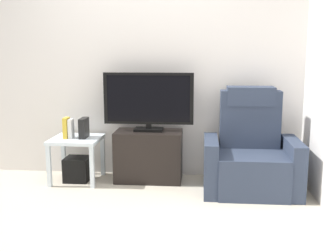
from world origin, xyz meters
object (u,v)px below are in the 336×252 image
object	(u,v)px
book_leftmost	(66,128)
book_middle	(71,129)
game_console	(84,128)
subwoofer_box	(77,169)
side_table	(76,145)
television	(148,100)
recliner_armchair	(251,156)
tv_stand	(149,156)

from	to	relation	value
book_leftmost	book_middle	world-z (taller)	book_leftmost
book_middle	game_console	bearing A→B (deg)	12.23
subwoofer_box	game_console	distance (m)	0.48
side_table	game_console	bearing A→B (deg)	6.34
television	recliner_armchair	xyz separation A→B (m)	(1.11, -0.25, -0.54)
side_table	subwoofer_box	bearing A→B (deg)	-90.00
side_table	television	bearing A→B (deg)	7.41
recliner_armchair	game_console	xyz separation A→B (m)	(-1.83, 0.16, 0.24)
side_table	subwoofer_box	world-z (taller)	side_table
tv_stand	side_table	size ratio (longest dim) A/B	1.38
book_middle	game_console	world-z (taller)	game_console
recliner_armchair	book_middle	distance (m)	1.99
side_table	tv_stand	bearing A→B (deg)	6.10
book_leftmost	tv_stand	bearing A→B (deg)	6.68
television	game_console	distance (m)	0.79
subwoofer_box	book_leftmost	distance (m)	0.49
recliner_armchair	book_leftmost	bearing A→B (deg)	-176.42
book_middle	book_leftmost	bearing A→B (deg)	180.00
subwoofer_box	book_leftmost	size ratio (longest dim) A/B	1.17
subwoofer_box	book_middle	bearing A→B (deg)	-157.55
book_leftmost	television	bearing A→B (deg)	7.84
subwoofer_box	book_middle	xyz separation A→B (m)	(-0.05, -0.02, 0.47)
television	subwoofer_box	xyz separation A→B (m)	(-0.81, -0.11, -0.78)
side_table	book_leftmost	distance (m)	0.22
television	recliner_armchair	distance (m)	1.27
tv_stand	game_console	bearing A→B (deg)	-173.93
book_leftmost	book_middle	distance (m)	0.05
tv_stand	television	size ratio (longest dim) A/B	0.74
subwoofer_box	book_middle	size ratio (longest dim) A/B	1.26
game_console	book_leftmost	bearing A→B (deg)	-171.03
recliner_armchair	book_middle	size ratio (longest dim) A/B	5.03
television	side_table	bearing A→B (deg)	-172.59
television	book_leftmost	world-z (taller)	television
book_leftmost	book_middle	xyz separation A→B (m)	(0.05, 0.00, -0.01)
recliner_armchair	game_console	world-z (taller)	recliner_armchair
game_console	side_table	bearing A→B (deg)	-173.66
book_middle	game_console	distance (m)	0.14
recliner_armchair	book_leftmost	xyz separation A→B (m)	(-2.02, 0.13, 0.24)
book_leftmost	game_console	size ratio (longest dim) A/B	1.03
subwoofer_box	game_console	world-z (taller)	game_console
recliner_armchair	subwoofer_box	size ratio (longest dim) A/B	4.00
television	recliner_armchair	bearing A→B (deg)	-12.76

